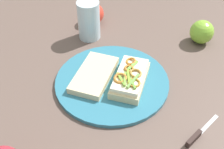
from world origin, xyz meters
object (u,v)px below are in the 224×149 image
Objects in this scene: apple_0 at (202,32)px; plate at (112,81)px; sandwich at (130,79)px; bread_slice_side at (95,74)px; knife at (197,135)px; apple_1 at (94,14)px; drinking_glass at (89,20)px.

plate is at bearing -133.10° from apple_0.
sandwich reaches higher than plate.
bread_slice_side reaches higher than knife.
sandwich is 2.17× the size of apple_1.
drinking_glass reaches higher than knife.
apple_1 is 0.64× the size of knife.
plate is 1.99× the size of sandwich.
apple_0 reaches higher than bread_slice_side.
sandwich is at bearing -126.05° from apple_0.
apple_0 is at bearing 137.17° from bread_slice_side.
sandwich is at bearing 88.10° from knife.
sandwich is at bearing -50.10° from drinking_glass.
apple_0 is at bearing 148.04° from sandwich.
apple_1 is (-0.13, 0.29, 0.03)m from plate.
sandwich is 2.07× the size of apple_0.
knife is (0.37, -0.43, -0.03)m from apple_1.
knife is (0.23, -0.13, 0.00)m from plate.
bread_slice_side is (-0.05, 0.00, 0.02)m from plate.
knife is at bearing -29.61° from plate.
sandwich is 0.23m from knife.
bread_slice_side is at bearing -73.95° from apple_1.
apple_1 is (-0.38, 0.04, -0.00)m from apple_0.
drinking_glass is at bearing -171.72° from apple_0.
apple_1 reaches higher than sandwich.
plate is 0.25m from drinking_glass.
bread_slice_side is at bearing 175.91° from plate.
apple_1 is at bearing -157.82° from bread_slice_side.
bread_slice_side is 0.32m from knife.
apple_1 is (-0.08, 0.29, 0.02)m from bread_slice_side.
drinking_glass reaches higher than apple_1.
plate is 0.33m from apple_1.
bread_slice_side is 0.30m from apple_1.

